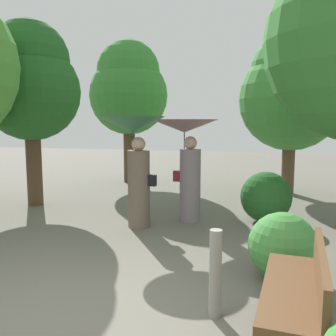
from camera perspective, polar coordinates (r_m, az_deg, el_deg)
The scene contains 10 objects.
ground_plane at distance 3.83m, azimuth -15.33°, elevation -22.62°, with size 40.00×40.00×0.00m, color #6B665B.
person_left at distance 6.55m, azimuth -5.17°, elevation 3.16°, with size 1.17×1.17×1.97m.
person_right at distance 6.89m, azimuth 2.87°, elevation 3.24°, with size 1.26×1.26×1.92m.
park_bench at distance 3.45m, azimuth 19.73°, elevation -16.72°, with size 0.63×1.54×0.83m.
tree_near_left at distance 11.46m, azimuth -6.10°, elevation 12.14°, with size 2.36×2.36×4.30m.
tree_near_right at distance 10.05m, azimuth 18.48°, elevation 11.22°, with size 2.62×2.62×4.13m.
tree_far_back at distance 8.78m, azimuth -20.49°, elevation 12.34°, with size 2.14×2.14×4.06m.
bush_path_left at distance 7.17m, azimuth 14.88°, elevation -4.34°, with size 0.95×0.95×0.95m, color #235B23.
bush_far_side at distance 4.69m, azimuth 17.26°, elevation -11.47°, with size 0.82×0.82×0.82m, color #428C3D.
path_marker_post at distance 3.72m, azimuth 7.32°, elevation -15.87°, with size 0.12×0.12×0.87m, color gray.
Camera 1 is at (1.69, -2.86, 1.89)m, focal length 39.50 mm.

